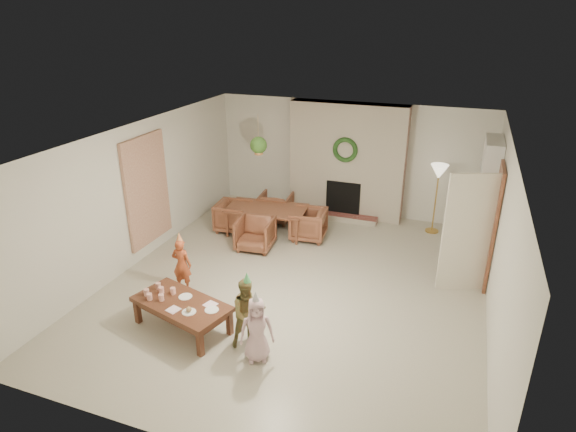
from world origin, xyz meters
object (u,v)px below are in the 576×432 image
at_px(coffee_table_top, 181,304).
at_px(child_plaid, 248,313).
at_px(dining_chair_right, 308,224).
at_px(dining_table, 266,221).
at_px(child_red, 182,265).
at_px(dining_chair_far, 276,207).
at_px(dining_chair_left, 234,216).
at_px(child_pink, 257,330).
at_px(dining_chair_near, 255,234).

bearing_deg(coffee_table_top, child_plaid, 15.75).
height_order(dining_chair_right, child_plaid, child_plaid).
bearing_deg(dining_table, child_red, -105.75).
bearing_deg(dining_table, coffee_table_top, -93.41).
bearing_deg(dining_chair_far, dining_chair_right, 141.34).
xyz_separation_m(dining_chair_right, child_plaid, (0.29, -3.49, 0.19)).
height_order(dining_chair_far, dining_chair_left, same).
distance_m(dining_chair_right, child_red, 2.89).
height_order(dining_chair_right, child_pink, child_pink).
relative_size(coffee_table_top, child_plaid, 1.41).
distance_m(dining_table, dining_chair_near, 0.71).
bearing_deg(dining_chair_left, dining_chair_right, -90.00).
bearing_deg(child_red, coffee_table_top, 116.61).
height_order(dining_chair_near, child_red, child_red).
height_order(dining_chair_left, child_plaid, child_plaid).
bearing_deg(dining_chair_near, coffee_table_top, -94.29).
height_order(child_plaid, child_pink, child_plaid).
bearing_deg(dining_table, child_plaid, -76.57).
bearing_deg(dining_chair_left, child_red, -179.41).
relative_size(dining_chair_right, child_pink, 0.75).
distance_m(dining_chair_near, dining_chair_far, 1.42).
relative_size(dining_chair_left, child_red, 0.76).
relative_size(dining_chair_left, child_plaid, 0.68).
bearing_deg(dining_chair_right, coffee_table_top, -17.68).
bearing_deg(child_plaid, coffee_table_top, 136.84).
height_order(dining_chair_near, dining_chair_far, same).
relative_size(dining_table, dining_chair_left, 2.34).
relative_size(dining_chair_left, coffee_table_top, 0.48).
xyz_separation_m(dining_chair_left, child_red, (0.25, -2.41, 0.14)).
height_order(dining_chair_left, coffee_table_top, dining_chair_left).
bearing_deg(child_red, dining_chair_near, -110.95).
relative_size(dining_table, child_pink, 1.76).
distance_m(dining_chair_near, child_red, 1.85).
bearing_deg(dining_table, dining_chair_far, 90.00).
distance_m(dining_table, child_plaid, 3.61).
relative_size(dining_chair_far, dining_chair_right, 1.00).
height_order(dining_chair_near, dining_chair_left, same).
relative_size(coffee_table_top, child_pink, 1.56).
distance_m(dining_chair_near, dining_chair_right, 1.13).
distance_m(dining_chair_right, coffee_table_top, 3.58).
bearing_deg(child_pink, dining_chair_near, 86.99).
height_order(dining_table, dining_chair_far, dining_chair_far).
bearing_deg(dining_chair_right, dining_chair_left, -90.00).
relative_size(dining_chair_left, child_pink, 0.75).
xyz_separation_m(dining_chair_left, coffee_table_top, (0.83, -3.35, 0.09)).
relative_size(dining_chair_right, coffee_table_top, 0.48).
distance_m(child_plaid, child_pink, 0.35).
distance_m(dining_chair_left, coffee_table_top, 3.45).
height_order(dining_chair_near, child_pink, child_pink).
bearing_deg(dining_chair_right, child_pink, 2.44).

